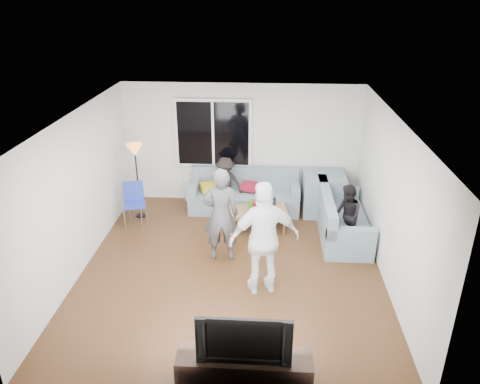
# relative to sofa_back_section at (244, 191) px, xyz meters

# --- Properties ---
(floor) EXTENTS (5.00, 5.50, 0.04)m
(floor) POSITION_rel_sofa_back_section_xyz_m (-0.08, -2.27, -0.45)
(floor) COLOR #56351C
(floor) RESTS_ON ground
(ceiling) EXTENTS (5.00, 5.50, 0.04)m
(ceiling) POSITION_rel_sofa_back_section_xyz_m (-0.08, -2.27, 2.20)
(ceiling) COLOR white
(ceiling) RESTS_ON ground
(wall_back) EXTENTS (5.00, 0.04, 2.60)m
(wall_back) POSITION_rel_sofa_back_section_xyz_m (-0.08, 0.50, 0.88)
(wall_back) COLOR silver
(wall_back) RESTS_ON ground
(wall_front) EXTENTS (5.00, 0.04, 2.60)m
(wall_front) POSITION_rel_sofa_back_section_xyz_m (-0.08, -5.04, 0.88)
(wall_front) COLOR silver
(wall_front) RESTS_ON ground
(wall_left) EXTENTS (0.04, 5.50, 2.60)m
(wall_left) POSITION_rel_sofa_back_section_xyz_m (-2.60, -2.27, 0.88)
(wall_left) COLOR silver
(wall_left) RESTS_ON ground
(wall_right) EXTENTS (0.04, 5.50, 2.60)m
(wall_right) POSITION_rel_sofa_back_section_xyz_m (2.44, -2.27, 0.88)
(wall_right) COLOR silver
(wall_right) RESTS_ON ground
(window_frame) EXTENTS (1.62, 0.06, 1.47)m
(window_frame) POSITION_rel_sofa_back_section_xyz_m (-0.68, 0.42, 1.12)
(window_frame) COLOR white
(window_frame) RESTS_ON wall_back
(window_glass) EXTENTS (1.50, 0.02, 1.35)m
(window_glass) POSITION_rel_sofa_back_section_xyz_m (-0.68, 0.38, 1.12)
(window_glass) COLOR black
(window_glass) RESTS_ON window_frame
(window_mullion) EXTENTS (0.05, 0.03, 1.35)m
(window_mullion) POSITION_rel_sofa_back_section_xyz_m (-0.68, 0.37, 1.12)
(window_mullion) COLOR white
(window_mullion) RESTS_ON window_frame
(radiator) EXTENTS (1.30, 0.12, 0.62)m
(radiator) POSITION_rel_sofa_back_section_xyz_m (-0.68, 0.38, -0.11)
(radiator) COLOR silver
(radiator) RESTS_ON floor
(potted_plant) EXTENTS (0.19, 0.16, 0.32)m
(potted_plant) POSITION_rel_sofa_back_section_xyz_m (-0.46, 0.35, 0.35)
(potted_plant) COLOR #29682E
(potted_plant) RESTS_ON radiator
(vase) EXTENTS (0.18, 0.18, 0.15)m
(vase) POSITION_rel_sofa_back_section_xyz_m (-0.84, 0.35, 0.27)
(vase) COLOR silver
(vase) RESTS_ON radiator
(sofa_back_section) EXTENTS (2.30, 0.85, 0.85)m
(sofa_back_section) POSITION_rel_sofa_back_section_xyz_m (0.00, 0.00, 0.00)
(sofa_back_section) COLOR slate
(sofa_back_section) RESTS_ON floor
(sofa_right_section) EXTENTS (2.00, 0.85, 0.85)m
(sofa_right_section) POSITION_rel_sofa_back_section_xyz_m (1.94, -0.98, 0.00)
(sofa_right_section) COLOR slate
(sofa_right_section) RESTS_ON floor
(sofa_corner) EXTENTS (0.85, 0.85, 0.85)m
(sofa_corner) POSITION_rel_sofa_back_section_xyz_m (1.65, 0.00, 0.00)
(sofa_corner) COLOR slate
(sofa_corner) RESTS_ON floor
(cushion_yellow) EXTENTS (0.47, 0.44, 0.14)m
(cushion_yellow) POSITION_rel_sofa_back_section_xyz_m (-0.73, -0.02, 0.09)
(cushion_yellow) COLOR gold
(cushion_yellow) RESTS_ON sofa_back_section
(cushion_red) EXTENTS (0.43, 0.39, 0.13)m
(cushion_red) POSITION_rel_sofa_back_section_xyz_m (0.12, 0.06, 0.09)
(cushion_red) COLOR maroon
(cushion_red) RESTS_ON sofa_back_section
(coffee_table) EXTENTS (1.18, 0.76, 0.40)m
(coffee_table) POSITION_rel_sofa_back_section_xyz_m (0.33, -0.84, -0.22)
(coffee_table) COLOR #997B4A
(coffee_table) RESTS_ON floor
(pitcher) EXTENTS (0.17, 0.17, 0.17)m
(pitcher) POSITION_rel_sofa_back_section_xyz_m (0.24, -0.77, 0.06)
(pitcher) COLOR maroon
(pitcher) RESTS_ON coffee_table
(side_chair) EXTENTS (0.50, 0.50, 0.86)m
(side_chair) POSITION_rel_sofa_back_section_xyz_m (-2.13, -0.82, 0.01)
(side_chair) COLOR #273AAA
(side_chair) RESTS_ON floor
(floor_lamp) EXTENTS (0.32, 0.32, 1.56)m
(floor_lamp) POSITION_rel_sofa_back_section_xyz_m (-2.13, -0.46, 0.36)
(floor_lamp) COLOR orange
(floor_lamp) RESTS_ON floor
(player_left) EXTENTS (0.66, 0.47, 1.68)m
(player_left) POSITION_rel_sofa_back_section_xyz_m (-0.29, -1.95, 0.42)
(player_left) COLOR #46464B
(player_left) RESTS_ON floor
(player_right) EXTENTS (1.16, 0.71, 1.84)m
(player_right) POSITION_rel_sofa_back_section_xyz_m (0.46, -2.86, 0.50)
(player_right) COLOR white
(player_right) RESTS_ON floor
(spectator_right) EXTENTS (0.56, 0.65, 1.17)m
(spectator_right) POSITION_rel_sofa_back_section_xyz_m (1.94, -1.34, 0.16)
(spectator_right) COLOR black
(spectator_right) RESTS_ON floor
(spectator_back) EXTENTS (0.79, 0.52, 1.15)m
(spectator_back) POSITION_rel_sofa_back_section_xyz_m (-0.40, 0.03, 0.15)
(spectator_back) COLOR black
(spectator_back) RESTS_ON floor
(tv_console) EXTENTS (1.60, 0.40, 0.44)m
(tv_console) POSITION_rel_sofa_back_section_xyz_m (0.27, -4.77, -0.20)
(tv_console) COLOR #35241A
(tv_console) RESTS_ON floor
(television) EXTENTS (1.09, 0.14, 0.63)m
(television) POSITION_rel_sofa_back_section_xyz_m (0.27, -4.77, 0.33)
(television) COLOR black
(television) RESTS_ON tv_console
(bottle_e) EXTENTS (0.07, 0.07, 0.22)m
(bottle_e) POSITION_rel_sofa_back_section_xyz_m (0.63, -0.72, 0.08)
(bottle_e) COLOR black
(bottle_e) RESTS_ON coffee_table
(bottle_b) EXTENTS (0.08, 0.08, 0.25)m
(bottle_b) POSITION_rel_sofa_back_section_xyz_m (0.18, -0.91, 0.10)
(bottle_b) COLOR #327D16
(bottle_b) RESTS_ON coffee_table
(bottle_c) EXTENTS (0.07, 0.07, 0.22)m
(bottle_c) POSITION_rel_sofa_back_section_xyz_m (0.33, -0.65, 0.08)
(bottle_c) COLOR black
(bottle_c) RESTS_ON coffee_table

